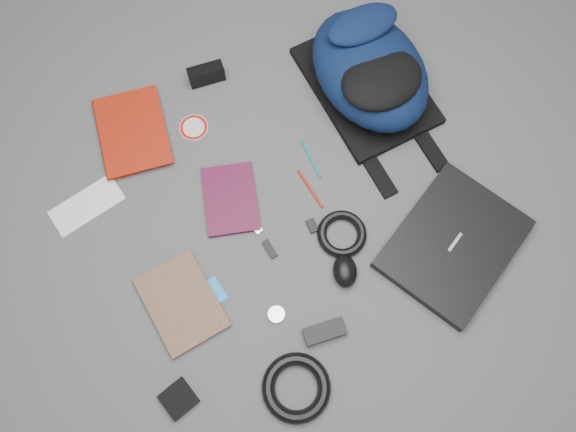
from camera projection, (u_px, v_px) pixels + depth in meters
name	position (u px, v px, depth m)	size (l,w,h in m)	color
ground	(288.00, 218.00, 1.59)	(4.00, 4.00, 0.00)	#4F4F51
backpack	(370.00, 70.00, 1.63)	(0.32, 0.47, 0.20)	black
laptop	(453.00, 244.00, 1.55)	(0.38, 0.29, 0.04)	black
textbook_red	(99.00, 141.00, 1.65)	(0.20, 0.27, 0.03)	maroon
comic_book	(152.00, 320.00, 1.50)	(0.18, 0.24, 0.02)	#C6750E
envelope	(87.00, 205.00, 1.60)	(0.21, 0.09, 0.00)	silver
dvd_case	(231.00, 199.00, 1.60)	(0.15, 0.21, 0.02)	#3D0B21
compact_camera	(206.00, 74.00, 1.70)	(0.11, 0.04, 0.06)	black
sticker_disc	(194.00, 128.00, 1.68)	(0.09, 0.09, 0.00)	silver
pen_teal	(311.00, 159.00, 1.65)	(0.01, 0.01, 0.13)	#0D7B7D
pen_red	(310.00, 189.00, 1.62)	(0.01, 0.01, 0.13)	#A7140C
id_badge	(214.00, 291.00, 1.53)	(0.05, 0.07, 0.00)	#1C7DD3
usb_black	(270.00, 249.00, 1.56)	(0.02, 0.05, 0.01)	black
usb_silver	(255.00, 226.00, 1.58)	(0.02, 0.05, 0.01)	#BCBCBF
key_fob	(312.00, 226.00, 1.58)	(0.02, 0.04, 0.01)	black
mouse	(345.00, 271.00, 1.52)	(0.07, 0.09, 0.05)	black
headphone_left	(201.00, 312.00, 1.51)	(0.06, 0.06, 0.01)	#A7A7A9
headphone_right	(276.00, 314.00, 1.51)	(0.05, 0.05, 0.01)	silver
cable_coil	(342.00, 234.00, 1.57)	(0.14, 0.14, 0.03)	black
power_brick	(324.00, 332.00, 1.48)	(0.11, 0.05, 0.03)	black
power_cord_coil	(296.00, 388.00, 1.44)	(0.18, 0.18, 0.03)	black
pouch	(179.00, 399.00, 1.43)	(0.08, 0.08, 0.02)	black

